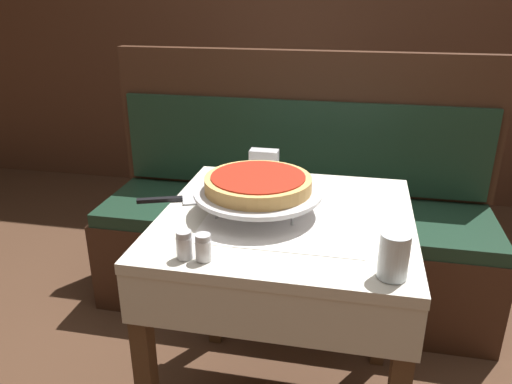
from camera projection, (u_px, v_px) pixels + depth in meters
dining_table_front at (286, 247)px, 1.51m from camera, size 0.73×0.73×0.77m
dining_table_rear at (283, 117)px, 3.02m from camera, size 0.82×0.82×0.76m
booth_bench at (294, 234)px, 2.31m from camera, size 1.75×0.53×1.13m
back_wall_panel at (336, 19)px, 3.20m from camera, size 6.00×0.04×2.40m
pizza_pan_stand at (258, 193)px, 1.45m from camera, size 0.38×0.38×0.07m
deep_dish_pizza at (258, 183)px, 1.44m from camera, size 0.31×0.31×0.04m
pizza_server at (179, 199)px, 1.56m from camera, size 0.24×0.13×0.01m
water_glass_near at (394, 256)px, 1.13m from camera, size 0.07×0.07×0.11m
salt_shaker at (184, 245)px, 1.22m from camera, size 0.04×0.04×0.07m
pepper_shaker at (203, 247)px, 1.21m from camera, size 0.04×0.04×0.07m
napkin_holder at (264, 162)px, 1.77m from camera, size 0.10×0.05×0.09m
condiment_caddy at (263, 98)px, 2.90m from camera, size 0.13×0.13×0.14m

